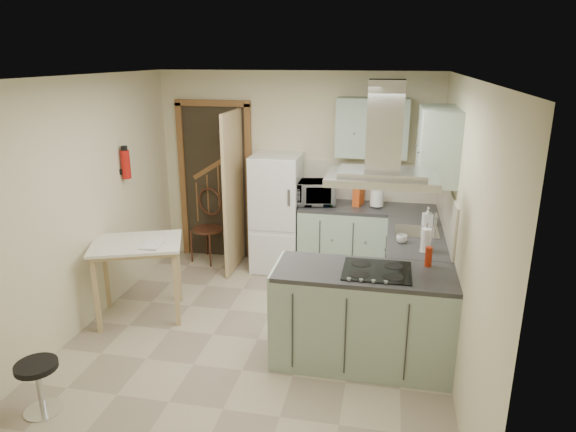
% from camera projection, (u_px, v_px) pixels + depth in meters
% --- Properties ---
extents(floor, '(4.20, 4.20, 0.00)m').
position_uv_depth(floor, '(257.00, 339.00, 5.06)').
color(floor, tan).
rests_on(floor, ground).
extents(ceiling, '(4.20, 4.20, 0.00)m').
position_uv_depth(ceiling, '(252.00, 77.00, 4.31)').
color(ceiling, silver).
rests_on(ceiling, back_wall).
extents(back_wall, '(3.60, 0.00, 3.60)m').
position_uv_depth(back_wall, '(297.00, 170.00, 6.65)').
color(back_wall, beige).
rests_on(back_wall, floor).
extents(left_wall, '(0.00, 4.20, 4.20)m').
position_uv_depth(left_wall, '(77.00, 208.00, 5.02)').
color(left_wall, beige).
rests_on(left_wall, floor).
extents(right_wall, '(0.00, 4.20, 4.20)m').
position_uv_depth(right_wall, '(460.00, 231.00, 4.35)').
color(right_wall, beige).
rests_on(right_wall, floor).
extents(doorway, '(1.10, 0.12, 2.10)m').
position_uv_depth(doorway, '(216.00, 182.00, 6.89)').
color(doorway, brown).
rests_on(doorway, floor).
extents(fridge, '(0.60, 0.60, 1.50)m').
position_uv_depth(fridge, '(277.00, 213.00, 6.55)').
color(fridge, white).
rests_on(fridge, floor).
extents(counter_back, '(1.08, 0.60, 0.90)m').
position_uv_depth(counter_back, '(343.00, 239.00, 6.48)').
color(counter_back, '#9EB2A0').
rests_on(counter_back, floor).
extents(counter_right, '(0.60, 1.95, 0.90)m').
position_uv_depth(counter_right, '(413.00, 265.00, 5.69)').
color(counter_right, '#9EB2A0').
rests_on(counter_right, floor).
extents(splashback, '(1.68, 0.02, 0.50)m').
position_uv_depth(splashback, '(371.00, 181.00, 6.49)').
color(splashback, beige).
rests_on(splashback, counter_back).
extents(wall_cabinet_back, '(0.85, 0.35, 0.70)m').
position_uv_depth(wall_cabinet_back, '(372.00, 128.00, 6.13)').
color(wall_cabinet_back, '#9EB2A0').
rests_on(wall_cabinet_back, back_wall).
extents(wall_cabinet_right, '(0.35, 0.90, 0.70)m').
position_uv_depth(wall_cabinet_right, '(437.00, 144.00, 4.99)').
color(wall_cabinet_right, '#9EB2A0').
rests_on(wall_cabinet_right, right_wall).
extents(peninsula, '(1.55, 0.65, 0.90)m').
position_uv_depth(peninsula, '(363.00, 317.00, 4.56)').
color(peninsula, '#9EB2A0').
rests_on(peninsula, floor).
extents(hob, '(0.58, 0.50, 0.01)m').
position_uv_depth(hob, '(377.00, 271.00, 4.41)').
color(hob, black).
rests_on(hob, peninsula).
extents(extractor_hood, '(0.90, 0.55, 0.10)m').
position_uv_depth(extractor_hood, '(382.00, 178.00, 4.16)').
color(extractor_hood, silver).
rests_on(extractor_hood, ceiling).
extents(sink, '(0.45, 0.40, 0.01)m').
position_uv_depth(sink, '(417.00, 231.00, 5.39)').
color(sink, silver).
rests_on(sink, counter_right).
extents(fire_extinguisher, '(0.10, 0.10, 0.32)m').
position_uv_depth(fire_extinguisher, '(126.00, 164.00, 5.78)').
color(fire_extinguisher, '#B2140F').
rests_on(fire_extinguisher, left_wall).
extents(drop_leaf_table, '(1.08, 0.95, 0.84)m').
position_uv_depth(drop_leaf_table, '(140.00, 280.00, 5.39)').
color(drop_leaf_table, tan).
rests_on(drop_leaf_table, floor).
extents(bentwood_chair, '(0.51, 0.51, 0.89)m').
position_uv_depth(bentwood_chair, '(208.00, 229.00, 6.87)').
color(bentwood_chair, '#452217').
rests_on(bentwood_chair, floor).
extents(stool, '(0.33, 0.33, 0.43)m').
position_uv_depth(stool, '(40.00, 387.00, 3.98)').
color(stool, black).
rests_on(stool, floor).
extents(microwave, '(0.58, 0.44, 0.29)m').
position_uv_depth(microwave, '(314.00, 193.00, 6.36)').
color(microwave, black).
rests_on(microwave, counter_back).
extents(kettle, '(0.17, 0.17, 0.24)m').
position_uv_depth(kettle, '(377.00, 198.00, 6.24)').
color(kettle, white).
rests_on(kettle, counter_back).
extents(cereal_box, '(0.14, 0.24, 0.33)m').
position_uv_depth(cereal_box, '(359.00, 192.00, 6.32)').
color(cereal_box, '#C94917').
rests_on(cereal_box, counter_back).
extents(soap_bottle, '(0.12, 0.12, 0.22)m').
position_uv_depth(soap_bottle, '(428.00, 217.00, 5.54)').
color(soap_bottle, '#B5B7C2').
rests_on(soap_bottle, counter_right).
extents(paper_towel, '(0.12, 0.12, 0.24)m').
position_uv_depth(paper_towel, '(426.00, 240.00, 4.81)').
color(paper_towel, silver).
rests_on(paper_towel, counter_right).
extents(cup, '(0.12, 0.12, 0.08)m').
position_uv_depth(cup, '(402.00, 239.00, 5.07)').
color(cup, silver).
rests_on(cup, counter_right).
extents(red_bottle, '(0.08, 0.08, 0.18)m').
position_uv_depth(red_bottle, '(428.00, 257.00, 4.49)').
color(red_bottle, '#A8270E').
rests_on(red_bottle, peninsula).
extents(book, '(0.21, 0.27, 0.11)m').
position_uv_depth(book, '(143.00, 241.00, 5.15)').
color(book, '#A43641').
rests_on(book, drop_leaf_table).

